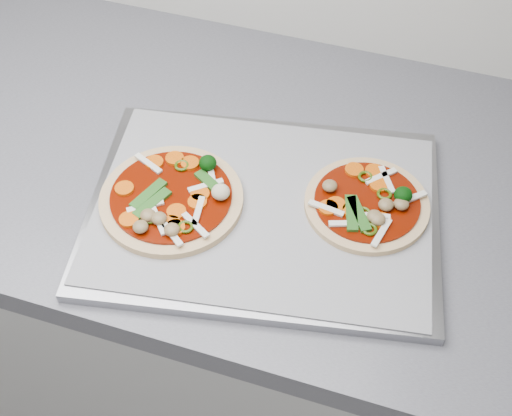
% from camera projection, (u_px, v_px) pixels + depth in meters
% --- Properties ---
extents(base_cabinet, '(3.60, 0.60, 0.86)m').
position_uv_depth(base_cabinet, '(176.00, 312.00, 1.39)').
color(base_cabinet, '#B5B4B2').
rests_on(base_cabinet, ground).
extents(countertop, '(3.60, 0.60, 0.04)m').
position_uv_depth(countertop, '(150.00, 149.00, 1.05)').
color(countertop, slate).
rests_on(countertop, base_cabinet).
extents(baking_tray, '(0.51, 0.41, 0.01)m').
position_uv_depth(baking_tray, '(263.00, 211.00, 0.93)').
color(baking_tray, gray).
rests_on(baking_tray, countertop).
extents(parchment, '(0.48, 0.38, 0.00)m').
position_uv_depth(parchment, '(263.00, 207.00, 0.93)').
color(parchment, gray).
rests_on(parchment, baking_tray).
extents(pizza_left, '(0.25, 0.25, 0.03)m').
position_uv_depth(pizza_left, '(173.00, 198.00, 0.93)').
color(pizza_left, tan).
rests_on(pizza_left, parchment).
extents(pizza_right, '(0.20, 0.20, 0.03)m').
position_uv_depth(pizza_right, '(368.00, 203.00, 0.92)').
color(pizza_right, tan).
rests_on(pizza_right, parchment).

